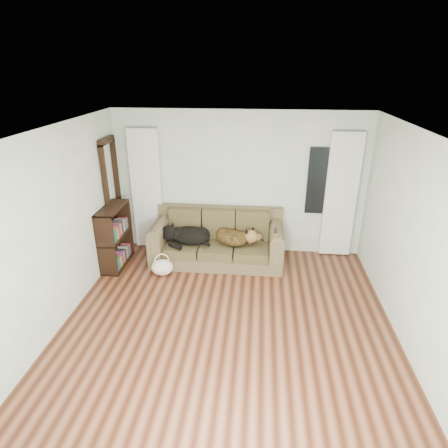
# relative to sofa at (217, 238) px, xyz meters

# --- Properties ---
(floor) EXTENTS (5.00, 5.00, 0.00)m
(floor) POSITION_rel_sofa_xyz_m (0.34, -1.97, -0.45)
(floor) COLOR #35190D
(floor) RESTS_ON ground
(ceiling) EXTENTS (5.00, 5.00, 0.00)m
(ceiling) POSITION_rel_sofa_xyz_m (0.34, -1.97, 2.15)
(ceiling) COLOR white
(ceiling) RESTS_ON ground
(wall_back) EXTENTS (4.50, 0.04, 2.60)m
(wall_back) POSITION_rel_sofa_xyz_m (0.34, 0.53, 0.85)
(wall_back) COLOR silver
(wall_back) RESTS_ON ground
(wall_left) EXTENTS (0.04, 5.00, 2.60)m
(wall_left) POSITION_rel_sofa_xyz_m (-1.91, -1.97, 0.85)
(wall_left) COLOR silver
(wall_left) RESTS_ON ground
(wall_right) EXTENTS (0.04, 5.00, 2.60)m
(wall_right) POSITION_rel_sofa_xyz_m (2.59, -1.97, 0.85)
(wall_right) COLOR silver
(wall_right) RESTS_ON ground
(curtain_left) EXTENTS (0.55, 0.08, 2.25)m
(curtain_left) POSITION_rel_sofa_xyz_m (-1.36, 0.45, 0.70)
(curtain_left) COLOR silver
(curtain_left) RESTS_ON ground
(curtain_right) EXTENTS (0.55, 0.08, 2.25)m
(curtain_right) POSITION_rel_sofa_xyz_m (2.14, 0.45, 0.70)
(curtain_right) COLOR silver
(curtain_right) RESTS_ON ground
(window_pane) EXTENTS (0.50, 0.03, 1.20)m
(window_pane) POSITION_rel_sofa_xyz_m (1.79, 0.50, 0.95)
(window_pane) COLOR black
(window_pane) RESTS_ON wall_back
(door_casing) EXTENTS (0.07, 0.60, 2.10)m
(door_casing) POSITION_rel_sofa_xyz_m (-1.86, 0.07, 0.60)
(door_casing) COLOR black
(door_casing) RESTS_ON ground
(sofa) EXTENTS (2.31, 1.00, 0.94)m
(sofa) POSITION_rel_sofa_xyz_m (0.00, 0.00, 0.00)
(sofa) COLOR brown
(sofa) RESTS_ON floor
(dog_black_lab) EXTENTS (0.79, 0.61, 0.30)m
(dog_black_lab) POSITION_rel_sofa_xyz_m (-0.51, -0.05, 0.03)
(dog_black_lab) COLOR black
(dog_black_lab) RESTS_ON sofa
(dog_shepherd) EXTENTS (0.79, 0.73, 0.28)m
(dog_shepherd) POSITION_rel_sofa_xyz_m (0.30, -0.01, 0.04)
(dog_shepherd) COLOR black
(dog_shepherd) RESTS_ON sofa
(tv_remote) EXTENTS (0.06, 0.19, 0.02)m
(tv_remote) POSITION_rel_sofa_xyz_m (1.01, -0.19, 0.28)
(tv_remote) COLOR black
(tv_remote) RESTS_ON sofa
(tote_bag) EXTENTS (0.42, 0.36, 0.27)m
(tote_bag) POSITION_rel_sofa_xyz_m (-0.87, -0.58, -0.29)
(tote_bag) COLOR beige
(tote_bag) RESTS_ON floor
(bookshelf) EXTENTS (0.41, 0.89, 1.08)m
(bookshelf) POSITION_rel_sofa_xyz_m (-1.75, -0.31, 0.05)
(bookshelf) COLOR black
(bookshelf) RESTS_ON floor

